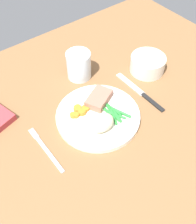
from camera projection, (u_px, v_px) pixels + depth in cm
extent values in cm
cube|color=brown|center=(99.00, 115.00, 79.05)|extent=(120.00, 90.00, 2.00)
cylinder|color=white|center=(98.00, 116.00, 76.38)|extent=(24.05, 24.05, 1.60)
cube|color=#A86B56|center=(99.00, 99.00, 78.05)|extent=(9.84, 8.41, 2.40)
ellipsoid|color=beige|center=(102.00, 123.00, 71.06)|extent=(7.14, 5.33, 4.34)
cylinder|color=orange|center=(77.00, 109.00, 76.49)|extent=(1.99, 1.99, 0.84)
cylinder|color=orange|center=(82.00, 112.00, 75.48)|extent=(2.14, 2.14, 1.18)
cylinder|color=orange|center=(78.00, 108.00, 76.81)|extent=(2.21, 2.21, 0.80)
cylinder|color=orange|center=(76.00, 115.00, 74.92)|extent=(1.85, 1.85, 1.02)
cylinder|color=orange|center=(86.00, 108.00, 76.64)|extent=(2.28, 2.28, 0.90)
cylinder|color=orange|center=(73.00, 115.00, 74.93)|extent=(1.86, 1.86, 0.95)
cylinder|color=orange|center=(83.00, 112.00, 75.61)|extent=(1.91, 1.91, 0.95)
cylinder|color=#2D8C38|center=(106.00, 111.00, 76.16)|extent=(1.47, 5.71, 0.71)
cylinder|color=#2D8C38|center=(116.00, 114.00, 75.20)|extent=(2.14, 5.97, 0.81)
cylinder|color=#2D8C38|center=(113.00, 113.00, 75.66)|extent=(1.56, 7.00, 0.72)
cylinder|color=#2D8C38|center=(114.00, 117.00, 74.70)|extent=(3.09, 5.45, 0.76)
cylinder|color=#2D8C38|center=(117.00, 115.00, 75.09)|extent=(3.22, 5.17, 0.64)
cylinder|color=#2D8C38|center=(111.00, 112.00, 75.77)|extent=(2.87, 6.01, 0.68)
cylinder|color=#2D8C38|center=(121.00, 112.00, 75.67)|extent=(2.93, 6.17, 0.80)
cylinder|color=#2D8C38|center=(113.00, 109.00, 76.67)|extent=(1.21, 6.89, 0.61)
cube|color=silver|center=(49.00, 154.00, 68.93)|extent=(1.00, 13.00, 0.40)
cube|color=silver|center=(32.00, 135.00, 72.91)|extent=(0.24, 3.60, 0.40)
cube|color=silver|center=(33.00, 134.00, 73.07)|extent=(0.24, 3.60, 0.40)
cube|color=silver|center=(34.00, 133.00, 73.23)|extent=(0.24, 3.60, 0.40)
cube|color=silver|center=(36.00, 132.00, 73.39)|extent=(0.24, 3.60, 0.40)
cube|color=black|center=(153.00, 102.00, 80.61)|extent=(1.30, 9.00, 0.64)
cube|color=silver|center=(130.00, 84.00, 85.69)|extent=(1.70, 12.00, 0.40)
cylinder|color=silver|center=(79.00, 65.00, 85.12)|extent=(7.83, 7.83, 9.00)
cylinder|color=silver|center=(79.00, 72.00, 87.29)|extent=(7.20, 7.20, 3.33)
cylinder|color=silver|center=(148.00, 64.00, 88.28)|extent=(11.46, 11.46, 5.39)
cylinder|color=#B24C3F|center=(148.00, 61.00, 87.35)|extent=(9.74, 9.74, 2.96)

